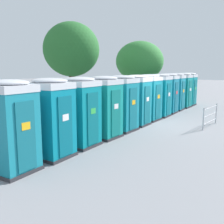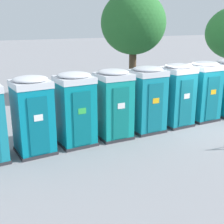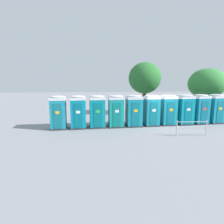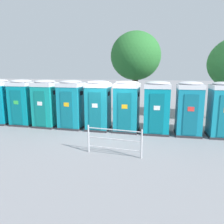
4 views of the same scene
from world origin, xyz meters
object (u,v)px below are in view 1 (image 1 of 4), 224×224
(portapotty_0, at_px, (11,126))
(street_tree_1, at_px, (71,50))
(portapotty_5, at_px, (137,100))
(portapotty_11, at_px, (188,89))
(portapotty_4, at_px, (122,103))
(portapotty_8, at_px, (168,93))
(portapotty_1, at_px, (51,118))
(event_barrier, at_px, (210,115))
(portapotty_10, at_px, (182,90))
(portapotty_6, at_px, (149,97))
(street_tree_0, at_px, (140,61))
(portapotty_7, at_px, (160,95))
(portapotty_2, at_px, (80,111))
(portapotty_9, at_px, (175,91))
(portapotty_3, at_px, (104,107))

(portapotty_0, relative_size, street_tree_1, 0.44)
(portapotty_5, distance_m, portapotty_11, 8.84)
(portapotty_0, height_order, street_tree_1, street_tree_1)
(portapotty_4, distance_m, portapotty_8, 5.89)
(portapotty_1, relative_size, event_barrier, 1.23)
(portapotty_1, bearing_deg, portapotty_5, 1.62)
(portapotty_8, bearing_deg, portapotty_10, 1.37)
(portapotty_6, bearing_deg, street_tree_0, 32.67)
(portapotty_7, bearing_deg, portapotty_5, -178.34)
(portapotty_7, height_order, street_tree_1, street_tree_1)
(portapotty_8, distance_m, portapotty_10, 2.95)
(portapotty_0, height_order, portapotty_11, same)
(portapotty_6, height_order, portapotty_7, same)
(portapotty_2, relative_size, event_barrier, 1.23)
(portapotty_4, xyz_separation_m, street_tree_1, (2.52, 5.40, 2.73))
(portapotty_5, relative_size, portapotty_10, 1.00)
(portapotty_6, height_order, portapotty_9, same)
(portapotty_6, xyz_separation_m, portapotty_11, (7.36, 0.25, 0.00))
(portapotty_3, relative_size, portapotty_11, 1.00)
(portapotty_7, bearing_deg, portapotty_4, -178.23)
(portapotty_2, relative_size, portapotty_6, 1.00)
(portapotty_0, relative_size, portapotty_6, 1.00)
(portapotty_9, xyz_separation_m, street_tree_1, (-4.84, 5.10, 2.73))
(portapotty_9, relative_size, event_barrier, 1.23)
(event_barrier, bearing_deg, portapotty_1, 158.09)
(portapotty_7, distance_m, event_barrier, 3.60)
(portapotty_2, height_order, portapotty_5, same)
(portapotty_5, height_order, portapotty_9, same)
(portapotty_0, distance_m, portapotty_6, 8.84)
(portapotty_5, xyz_separation_m, portapotty_11, (8.83, 0.32, -0.00))
(portapotty_3, bearing_deg, portapotty_11, 2.06)
(portapotty_0, distance_m, street_tree_0, 15.57)
(portapotty_0, bearing_deg, portapotty_5, 1.51)
(street_tree_0, height_order, event_barrier, street_tree_0)
(portapotty_7, xyz_separation_m, portapotty_10, (4.41, 0.16, 0.00))
(portapotty_0, distance_m, portapotty_1, 1.47)
(portapotty_7, height_order, portapotty_10, same)
(portapotty_9, bearing_deg, portapotty_5, -177.53)
(portapotty_0, relative_size, portapotty_4, 1.00)
(street_tree_0, distance_m, event_barrier, 9.66)
(portapotty_3, height_order, portapotty_7, same)
(portapotty_4, relative_size, portapotty_7, 1.00)
(portapotty_0, height_order, portapotty_10, same)
(portapotty_2, height_order, portapotty_3, same)
(street_tree_0, bearing_deg, portapotty_5, -152.27)
(portapotty_4, bearing_deg, portapotty_11, 2.08)
(portapotty_3, height_order, street_tree_0, street_tree_0)
(portapotty_1, bearing_deg, portapotty_6, 1.89)
(portapotty_4, xyz_separation_m, portapotty_8, (5.89, 0.23, 0.00))
(portapotty_1, bearing_deg, street_tree_1, 38.51)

